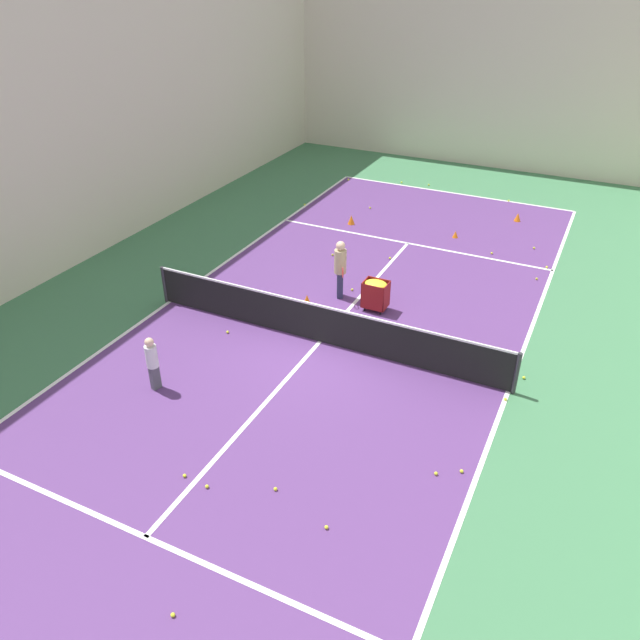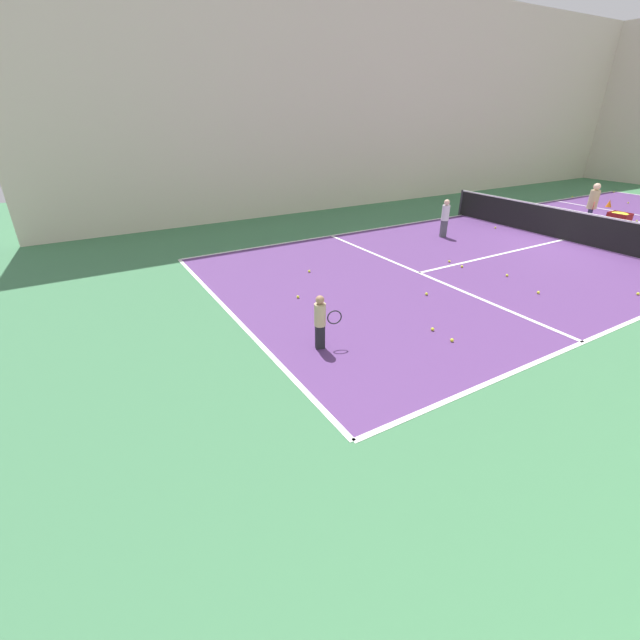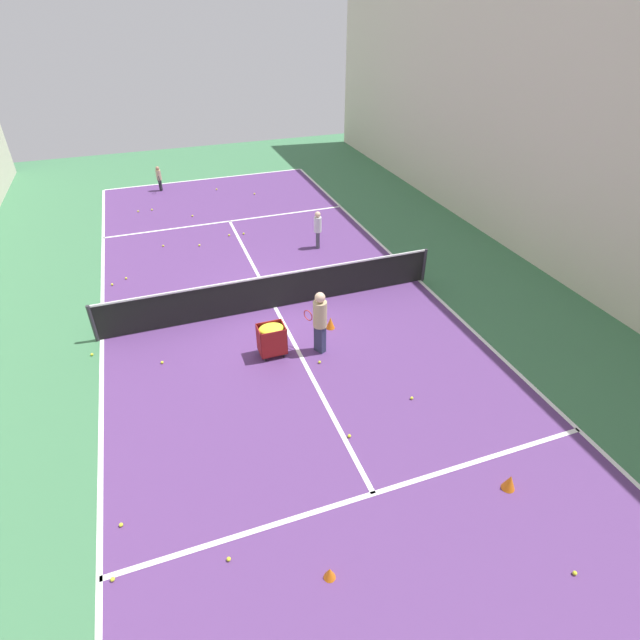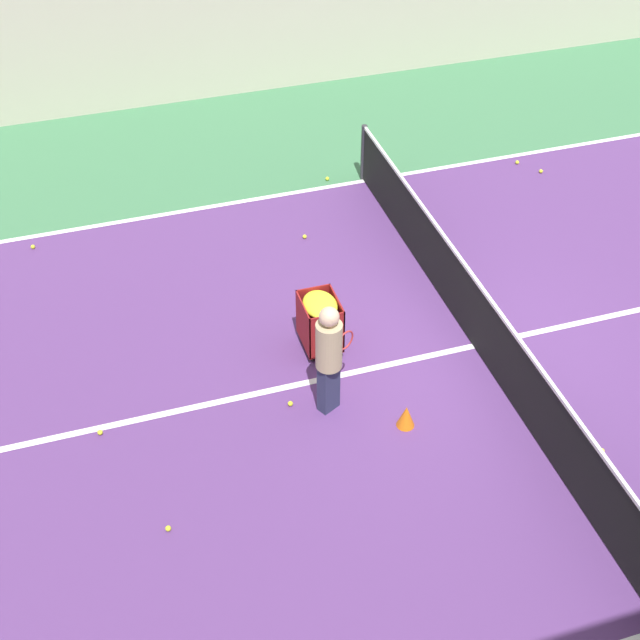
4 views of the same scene
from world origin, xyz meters
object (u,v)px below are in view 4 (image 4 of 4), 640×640
Objects in this scene: coach_at_net at (329,353)px; ball_cart at (320,314)px; training_cone_1 at (406,416)px; tennis_net at (478,317)px.

coach_at_net is 1.96× the size of ball_cart.
ball_cart is 1.89m from training_cone_1.
tennis_net reaches higher than training_cone_1.
tennis_net is 11.11× the size of ball_cart.
ball_cart is (1.14, -0.24, -0.35)m from coach_at_net.
coach_at_net is at bearing 54.50° from training_cone_1.
tennis_net is 29.14× the size of training_cone_1.
tennis_net is at bearing -53.06° from training_cone_1.
tennis_net reaches higher than ball_cart.
training_cone_1 is (-0.59, -0.83, -0.79)m from coach_at_net.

